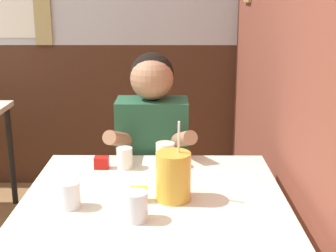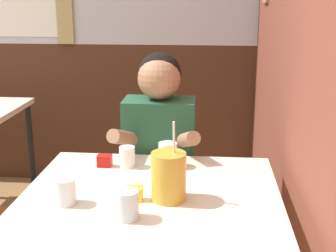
{
  "view_description": "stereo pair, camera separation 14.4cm",
  "coord_description": "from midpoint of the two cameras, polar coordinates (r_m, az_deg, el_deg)",
  "views": [
    {
      "loc": [
        0.87,
        -1.2,
        1.47
      ],
      "look_at": [
        0.86,
        0.55,
        0.97
      ],
      "focal_mm": 50.0,
      "sensor_mm": 36.0,
      "label": 1
    },
    {
      "loc": [
        1.02,
        -1.19,
        1.47
      ],
      "look_at": [
        0.86,
        0.55,
        0.97
      ],
      "focal_mm": 50.0,
      "sensor_mm": 36.0,
      "label": 2
    }
  ],
  "objects": [
    {
      "name": "cocktail_pitcher",
      "position": [
        1.67,
        -1.85,
        -6.19
      ],
      "size": [
        0.13,
        0.13,
        0.3
      ],
      "color": "gold",
      "rests_on": "main_table"
    },
    {
      "name": "back_wall",
      "position": [
        3.64,
        -15.33,
        13.54
      ],
      "size": [
        5.72,
        0.09,
        2.7
      ],
      "color": "silver",
      "rests_on": "ground_plane"
    },
    {
      "name": "condiment_mustard",
      "position": [
        1.68,
        -6.05,
        -8.36
      ],
      "size": [
        0.06,
        0.04,
        0.05
      ],
      "color": "yellow",
      "rests_on": "main_table"
    },
    {
      "name": "glass_center",
      "position": [
        1.99,
        -7.4,
        -3.91
      ],
      "size": [
        0.07,
        0.07,
        0.09
      ],
      "color": "silver",
      "rests_on": "main_table"
    },
    {
      "name": "person_seated",
      "position": [
        2.31,
        -3.68,
        -5.31
      ],
      "size": [
        0.42,
        0.41,
        1.21
      ],
      "color": "#235138",
      "rests_on": "ground_plane"
    },
    {
      "name": "glass_near_pitcher",
      "position": [
        1.67,
        -14.4,
        -8.17
      ],
      "size": [
        0.08,
        0.08,
        0.09
      ],
      "color": "silver",
      "rests_on": "main_table"
    },
    {
      "name": "glass_far_side",
      "position": [
        1.99,
        -2.43,
        -3.55
      ],
      "size": [
        0.08,
        0.08,
        0.1
      ],
      "color": "silver",
      "rests_on": "main_table"
    },
    {
      "name": "brick_wall_right",
      "position": [
        2.38,
        11.4,
        12.71
      ],
      "size": [
        0.08,
        4.29,
        2.7
      ],
      "color": "brown",
      "rests_on": "ground_plane"
    },
    {
      "name": "main_table",
      "position": [
        1.75,
        -4.1,
        -10.63
      ],
      "size": [
        0.96,
        0.9,
        0.76
      ],
      "color": "beige",
      "rests_on": "ground_plane"
    },
    {
      "name": "condiment_ketchup",
      "position": [
        2.01,
        -10.16,
        -4.45
      ],
      "size": [
        0.06,
        0.04,
        0.05
      ],
      "color": "#B7140F",
      "rests_on": "main_table"
    },
    {
      "name": "glass_by_brick",
      "position": [
        1.54,
        -6.68,
        -9.73
      ],
      "size": [
        0.08,
        0.08,
        0.1
      ],
      "color": "silver",
      "rests_on": "main_table"
    }
  ]
}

